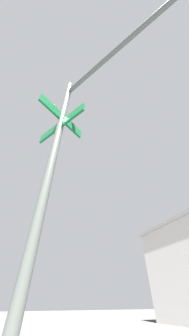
{
  "coord_description": "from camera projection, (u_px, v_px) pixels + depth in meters",
  "views": [
    {
      "loc": [
        -4.96,
        -6.95,
        1.75
      ],
      "look_at": [
        -6.86,
        -6.2,
        3.48
      ],
      "focal_mm": 16.95,
      "sensor_mm": 36.0,
      "label": 1
    }
  ],
  "objects": [
    {
      "name": "traffic_signal_near",
      "position": [
        132.0,
        71.0,
        2.11
      ],
      "size": [
        3.36,
        2.15,
        5.79
      ],
      "color": "#474C47",
      "rests_on": "ground_plane"
    }
  ]
}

